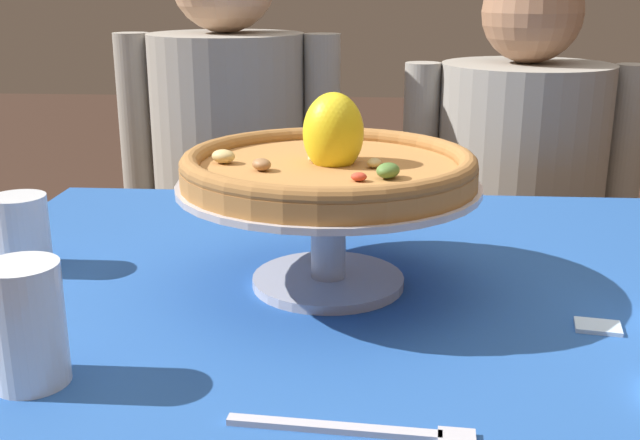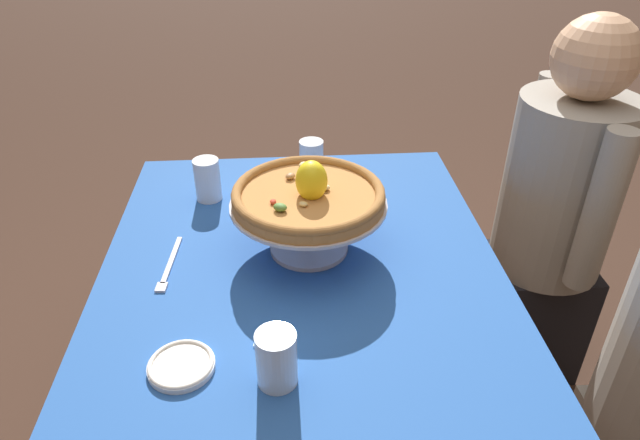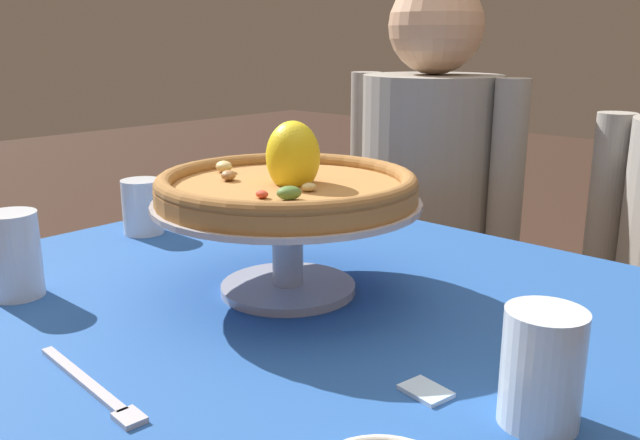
{
  "view_description": "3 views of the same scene",
  "coord_description": "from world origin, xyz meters",
  "px_view_note": "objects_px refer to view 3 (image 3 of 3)",
  "views": [
    {
      "loc": [
        0.0,
        -0.89,
        1.1
      ],
      "look_at": [
        -0.07,
        0.05,
        0.81
      ],
      "focal_mm": 42.92,
      "sensor_mm": 36.0,
      "label": 1
    },
    {
      "loc": [
        1.1,
        -0.03,
        1.56
      ],
      "look_at": [
        -0.01,
        0.05,
        0.85
      ],
      "focal_mm": 31.71,
      "sensor_mm": 36.0,
      "label": 2
    },
    {
      "loc": [
        0.6,
        -0.62,
        1.09
      ],
      "look_at": [
        -0.02,
        0.05,
        0.84
      ],
      "focal_mm": 37.77,
      "sensor_mm": 36.0,
      "label": 3
    }
  ],
  "objects_px": {
    "water_glass_side_right": "(542,373)",
    "water_glass_front_left": "(15,260)",
    "diner_left": "(427,232)",
    "pizza": "(287,184)",
    "water_glass_side_left": "(143,210)",
    "dinner_fork": "(93,388)",
    "sugar_packet": "(426,391)",
    "pizza_stand": "(287,230)"
  },
  "relations": [
    {
      "from": "pizza_stand",
      "to": "diner_left",
      "type": "relative_size",
      "value": 0.31
    },
    {
      "from": "water_glass_front_left",
      "to": "sugar_packet",
      "type": "xyz_separation_m",
      "value": [
        0.58,
        0.16,
        -0.05
      ]
    },
    {
      "from": "diner_left",
      "to": "water_glass_side_right",
      "type": "bearing_deg",
      "value": -51.09
    },
    {
      "from": "dinner_fork",
      "to": "diner_left",
      "type": "relative_size",
      "value": 0.18
    },
    {
      "from": "pizza_stand",
      "to": "water_glass_side_right",
      "type": "bearing_deg",
      "value": -11.12
    },
    {
      "from": "pizza",
      "to": "water_glass_side_right",
      "type": "distance_m",
      "value": 0.44
    },
    {
      "from": "pizza",
      "to": "water_glass_front_left",
      "type": "relative_size",
      "value": 2.98
    },
    {
      "from": "water_glass_side_left",
      "to": "water_glass_side_right",
      "type": "bearing_deg",
      "value": -7.75
    },
    {
      "from": "dinner_fork",
      "to": "sugar_packet",
      "type": "bearing_deg",
      "value": 41.55
    },
    {
      "from": "dinner_fork",
      "to": "diner_left",
      "type": "distance_m",
      "value": 1.17
    },
    {
      "from": "pizza",
      "to": "sugar_packet",
      "type": "height_order",
      "value": "pizza"
    },
    {
      "from": "sugar_packet",
      "to": "water_glass_front_left",
      "type": "bearing_deg",
      "value": -164.38
    },
    {
      "from": "water_glass_front_left",
      "to": "diner_left",
      "type": "bearing_deg",
      "value": 90.17
    },
    {
      "from": "pizza_stand",
      "to": "pizza",
      "type": "relative_size",
      "value": 1.04
    },
    {
      "from": "water_glass_side_left",
      "to": "dinner_fork",
      "type": "relative_size",
      "value": 0.47
    },
    {
      "from": "pizza",
      "to": "dinner_fork",
      "type": "bearing_deg",
      "value": -81.31
    },
    {
      "from": "pizza",
      "to": "dinner_fork",
      "type": "relative_size",
      "value": 1.68
    },
    {
      "from": "pizza_stand",
      "to": "water_glass_side_left",
      "type": "xyz_separation_m",
      "value": [
        -0.42,
        0.03,
        -0.05
      ]
    },
    {
      "from": "pizza",
      "to": "diner_left",
      "type": "xyz_separation_m",
      "value": [
        -0.28,
        0.78,
        -0.29
      ]
    },
    {
      "from": "sugar_packet",
      "to": "water_glass_side_right",
      "type": "bearing_deg",
      "value": 13.73
    },
    {
      "from": "water_glass_front_left",
      "to": "diner_left",
      "type": "relative_size",
      "value": 0.1
    },
    {
      "from": "water_glass_side_left",
      "to": "diner_left",
      "type": "xyz_separation_m",
      "value": [
        0.14,
        0.75,
        -0.17
      ]
    },
    {
      "from": "water_glass_front_left",
      "to": "dinner_fork",
      "type": "xyz_separation_m",
      "value": [
        0.32,
        -0.07,
        -0.05
      ]
    },
    {
      "from": "pizza",
      "to": "water_glass_front_left",
      "type": "distance_m",
      "value": 0.4
    },
    {
      "from": "diner_left",
      "to": "water_glass_side_left",
      "type": "bearing_deg",
      "value": -100.81
    },
    {
      "from": "water_glass_side_left",
      "to": "sugar_packet",
      "type": "bearing_deg",
      "value": -10.92
    },
    {
      "from": "water_glass_front_left",
      "to": "dinner_fork",
      "type": "distance_m",
      "value": 0.33
    },
    {
      "from": "dinner_fork",
      "to": "water_glass_side_left",
      "type": "bearing_deg",
      "value": 141.73
    },
    {
      "from": "water_glass_side_left",
      "to": "water_glass_front_left",
      "type": "relative_size",
      "value": 0.83
    },
    {
      "from": "diner_left",
      "to": "pizza",
      "type": "bearing_deg",
      "value": -70.54
    },
    {
      "from": "pizza_stand",
      "to": "water_glass_side_right",
      "type": "distance_m",
      "value": 0.43
    },
    {
      "from": "water_glass_side_left",
      "to": "sugar_packet",
      "type": "distance_m",
      "value": 0.74
    },
    {
      "from": "pizza",
      "to": "sugar_packet",
      "type": "bearing_deg",
      "value": -19.43
    },
    {
      "from": "water_glass_front_left",
      "to": "diner_left",
      "type": "height_order",
      "value": "diner_left"
    },
    {
      "from": "water_glass_side_right",
      "to": "water_glass_front_left",
      "type": "relative_size",
      "value": 0.93
    },
    {
      "from": "pizza_stand",
      "to": "diner_left",
      "type": "distance_m",
      "value": 0.86
    },
    {
      "from": "pizza",
      "to": "water_glass_front_left",
      "type": "xyz_separation_m",
      "value": [
        -0.27,
        -0.27,
        -0.11
      ]
    },
    {
      "from": "water_glass_side_left",
      "to": "dinner_fork",
      "type": "xyz_separation_m",
      "value": [
        0.47,
        -0.37,
        -0.04
      ]
    },
    {
      "from": "pizza_stand",
      "to": "pizza",
      "type": "bearing_deg",
      "value": 56.31
    },
    {
      "from": "pizza_stand",
      "to": "dinner_fork",
      "type": "height_order",
      "value": "pizza_stand"
    },
    {
      "from": "water_glass_side_left",
      "to": "dinner_fork",
      "type": "bearing_deg",
      "value": -38.27
    },
    {
      "from": "pizza_stand",
      "to": "water_glass_side_left",
      "type": "distance_m",
      "value": 0.42
    }
  ]
}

